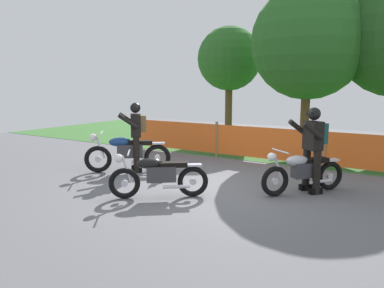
# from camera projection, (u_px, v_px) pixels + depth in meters

# --- Properties ---
(ground) EXTENTS (24.00, 24.00, 0.02)m
(ground) POSITION_uv_depth(u_px,v_px,m) (211.00, 189.00, 7.89)
(ground) COLOR #5B5B60
(grass_verge) EXTENTS (24.00, 7.88, 0.01)m
(grass_verge) POSITION_uv_depth(u_px,v_px,m) (307.00, 144.00, 13.66)
(grass_verge) COLOR #386B2D
(grass_verge) RESTS_ON ground
(barrier_fence) EXTENTS (9.31, 0.08, 1.05)m
(barrier_fence) POSITION_uv_depth(u_px,v_px,m) (266.00, 143.00, 10.30)
(barrier_fence) COLOR olive
(barrier_fence) RESTS_ON ground
(tree_leftmost) EXTENTS (2.46, 2.46, 4.33)m
(tree_leftmost) POSITION_uv_depth(u_px,v_px,m) (229.00, 59.00, 14.71)
(tree_leftmost) COLOR brown
(tree_leftmost) RESTS_ON ground
(tree_near_left) EXTENTS (3.51, 3.51, 5.15)m
(tree_near_left) POSITION_uv_depth(u_px,v_px,m) (308.00, 43.00, 11.67)
(tree_near_left) COLOR brown
(tree_near_left) RESTS_ON ground
(motorcycle_lead) EXTENTS (1.65, 1.47, 0.99)m
(motorcycle_lead) POSITION_uv_depth(u_px,v_px,m) (127.00, 152.00, 9.32)
(motorcycle_lead) COLOR black
(motorcycle_lead) RESTS_ON ground
(motorcycle_trailing) EXTENTS (1.22, 1.56, 0.89)m
(motorcycle_trailing) POSITION_uv_depth(u_px,v_px,m) (303.00, 172.00, 7.49)
(motorcycle_trailing) COLOR black
(motorcycle_trailing) RESTS_ON ground
(motorcycle_third) EXTENTS (1.54, 1.25, 0.89)m
(motorcycle_third) POSITION_uv_depth(u_px,v_px,m) (158.00, 175.00, 7.18)
(motorcycle_third) COLOR black
(motorcycle_third) RESTS_ON ground
(rider_lead) EXTENTS (0.78, 0.75, 1.69)m
(rider_lead) POSITION_uv_depth(u_px,v_px,m) (136.00, 133.00, 9.28)
(rider_lead) COLOR black
(rider_lead) RESTS_ON ground
(rider_trailing) EXTENTS (0.73, 0.78, 1.69)m
(rider_trailing) POSITION_uv_depth(u_px,v_px,m) (313.00, 145.00, 7.48)
(rider_trailing) COLOR black
(rider_trailing) RESTS_ON ground
(traffic_cone) EXTENTS (0.32, 0.32, 0.53)m
(traffic_cone) POSITION_uv_depth(u_px,v_px,m) (159.00, 169.00, 8.44)
(traffic_cone) COLOR black
(traffic_cone) RESTS_ON ground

